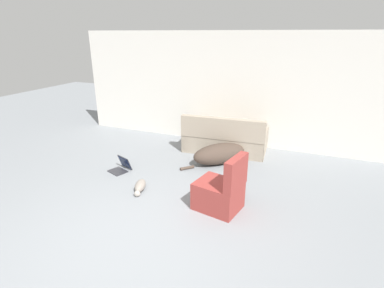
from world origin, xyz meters
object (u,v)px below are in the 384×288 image
at_px(laptop_open, 122,166).
at_px(side_chair, 221,192).
at_px(couch, 225,140).
at_px(dog, 221,154).
at_px(cat, 140,186).

distance_m(laptop_open, side_chair, 2.20).
height_order(couch, dog, couch).
bearing_deg(cat, side_chair, 70.58).
bearing_deg(side_chair, cat, -79.73).
bearing_deg(couch, cat, 66.55).
xyz_separation_m(dog, laptop_open, (-1.63, -1.03, -0.11)).
relative_size(cat, side_chair, 0.62).
relative_size(couch, side_chair, 2.06).
bearing_deg(laptop_open, side_chair, 6.01).
xyz_separation_m(cat, laptop_open, (-0.73, 0.54, 0.01)).
bearing_deg(couch, side_chair, 100.93).
distance_m(dog, laptop_open, 1.93).
bearing_deg(dog, laptop_open, 165.86).
bearing_deg(cat, laptop_open, -144.96).
xyz_separation_m(couch, cat, (-0.79, -2.23, -0.19)).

